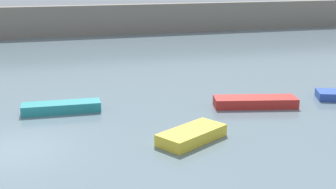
# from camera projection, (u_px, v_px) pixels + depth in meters

# --- Properties ---
(ground_plane) EXTENTS (120.00, 120.00, 0.00)m
(ground_plane) POSITION_uv_depth(u_px,v_px,m) (15.00, 151.00, 15.99)
(ground_plane) COLOR slate
(embankment_wall) EXTENTS (80.00, 1.20, 2.93)m
(embankment_wall) POSITION_uv_depth(u_px,v_px,m) (24.00, 22.00, 42.29)
(embankment_wall) COLOR gray
(embankment_wall) RESTS_ON ground_plane
(rowboat_teal) EXTENTS (3.54, 1.15, 0.44)m
(rowboat_teal) POSITION_uv_depth(u_px,v_px,m) (62.00, 107.00, 20.34)
(rowboat_teal) COLOR teal
(rowboat_teal) RESTS_ON ground_plane
(rowboat_yellow) EXTENTS (3.01, 2.45, 0.45)m
(rowboat_yellow) POSITION_uv_depth(u_px,v_px,m) (192.00, 135.00, 16.90)
(rowboat_yellow) COLOR gold
(rowboat_yellow) RESTS_ON ground_plane
(rowboat_red) EXTENTS (4.03, 2.02, 0.45)m
(rowboat_red) POSITION_uv_depth(u_px,v_px,m) (255.00, 102.00, 21.15)
(rowboat_red) COLOR red
(rowboat_red) RESTS_ON ground_plane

